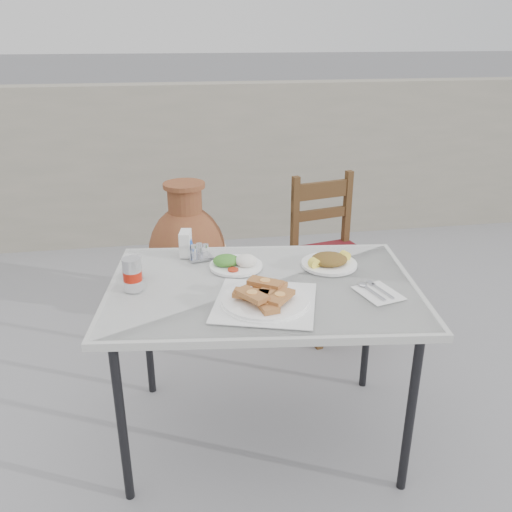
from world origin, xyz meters
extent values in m
plane|color=gray|center=(0.00, 0.00, 0.00)|extent=(80.00, 80.00, 0.00)
cylinder|color=black|center=(-0.51, -0.15, 0.33)|extent=(0.03, 0.03, 0.65)
cylinder|color=black|center=(0.48, -0.27, 0.33)|extent=(0.03, 0.03, 0.65)
cylinder|color=black|center=(-0.43, 0.47, 0.33)|extent=(0.03, 0.03, 0.65)
cylinder|color=black|center=(0.56, 0.35, 0.33)|extent=(0.03, 0.03, 0.65)
cube|color=white|center=(0.02, 0.10, 0.68)|extent=(1.23, 0.91, 0.03)
cube|color=white|center=(0.02, 0.10, 0.69)|extent=(1.19, 0.87, 0.00)
cube|color=silver|center=(0.00, -0.05, 0.70)|extent=(0.43, 0.43, 0.00)
cylinder|color=white|center=(0.00, -0.05, 0.71)|extent=(0.30, 0.30, 0.02)
cylinder|color=white|center=(0.00, -0.05, 0.70)|extent=(0.31, 0.31, 0.01)
cylinder|color=white|center=(-0.05, 0.27, 0.70)|extent=(0.21, 0.21, 0.01)
ellipsoid|color=white|center=(-0.01, 0.26, 0.72)|extent=(0.09, 0.09, 0.05)
ellipsoid|color=#277220|center=(-0.09, 0.28, 0.72)|extent=(0.11, 0.10, 0.04)
cylinder|color=#AC2712|center=(-0.07, 0.21, 0.71)|extent=(0.04, 0.04, 0.01)
cylinder|color=white|center=(0.32, 0.22, 0.70)|extent=(0.22, 0.22, 0.01)
ellipsoid|color=#34711C|center=(0.32, 0.22, 0.72)|extent=(0.15, 0.13, 0.04)
cylinder|color=#FDE444|center=(0.24, 0.19, 0.72)|extent=(0.05, 0.04, 0.04)
cylinder|color=#FDE444|center=(0.39, 0.24, 0.72)|extent=(0.05, 0.04, 0.04)
cylinder|color=silver|center=(-0.45, 0.13, 0.76)|extent=(0.07, 0.07, 0.12)
cylinder|color=red|center=(-0.45, 0.13, 0.75)|extent=(0.07, 0.07, 0.04)
cylinder|color=silver|center=(-0.45, 0.13, 0.81)|extent=(0.06, 0.06, 0.00)
cylinder|color=white|center=(-0.44, 0.23, 0.74)|extent=(0.06, 0.06, 0.09)
cylinder|color=black|center=(-0.44, 0.23, 0.72)|extent=(0.06, 0.06, 0.05)
cube|color=silver|center=(-0.24, 0.43, 0.75)|extent=(0.06, 0.09, 0.10)
cube|color=blue|center=(-0.22, 0.43, 0.74)|extent=(0.02, 0.04, 0.06)
cube|color=silver|center=(-0.19, 0.38, 0.70)|extent=(0.11, 0.09, 0.01)
cylinder|color=white|center=(-0.21, 0.36, 0.73)|extent=(0.02, 0.02, 0.06)
cylinder|color=white|center=(-0.16, 0.36, 0.73)|extent=(0.02, 0.02, 0.06)
cylinder|color=silver|center=(-0.19, 0.40, 0.73)|extent=(0.03, 0.03, 0.05)
cube|color=silver|center=(0.42, -0.05, 0.70)|extent=(0.16, 0.19, 0.00)
cube|color=silver|center=(0.40, -0.05, 0.70)|extent=(0.04, 0.13, 0.00)
ellipsoid|color=silver|center=(0.38, 0.02, 0.70)|extent=(0.03, 0.04, 0.01)
cube|color=silver|center=(0.43, -0.04, 0.70)|extent=(0.04, 0.13, 0.00)
cube|color=silver|center=(0.42, 0.03, 0.70)|extent=(0.03, 0.04, 0.00)
cube|color=#37220F|center=(0.44, 0.70, 0.20)|extent=(0.04, 0.04, 0.41)
cube|color=#37220F|center=(0.76, 0.77, 0.20)|extent=(0.04, 0.04, 0.41)
cube|color=#37220F|center=(0.37, 1.01, 0.20)|extent=(0.04, 0.04, 0.41)
cube|color=#37220F|center=(0.68, 1.08, 0.20)|extent=(0.04, 0.04, 0.41)
cube|color=#5B121B|center=(0.56, 0.89, 0.43)|extent=(0.45, 0.45, 0.05)
cube|color=#37220F|center=(0.37, 1.01, 0.63)|extent=(0.04, 0.04, 0.45)
cube|color=#37220F|center=(0.68, 1.08, 0.63)|extent=(0.04, 0.04, 0.45)
cube|color=#37220F|center=(0.53, 1.05, 0.77)|extent=(0.36, 0.10, 0.09)
cube|color=#37220F|center=(0.53, 1.05, 0.63)|extent=(0.36, 0.10, 0.05)
cylinder|color=brown|center=(-0.21, 1.25, 0.04)|extent=(0.34, 0.34, 0.08)
ellipsoid|color=brown|center=(-0.21, 1.25, 0.37)|extent=(0.44, 0.44, 0.56)
cylinder|color=beige|center=(-0.21, 1.25, 0.37)|extent=(0.45, 0.45, 0.06)
cylinder|color=brown|center=(-0.21, 1.25, 0.68)|extent=(0.19, 0.19, 0.17)
cylinder|color=brown|center=(-0.21, 1.25, 0.77)|extent=(0.23, 0.23, 0.03)
cube|color=gray|center=(0.00, 2.50, 0.60)|extent=(6.00, 0.25, 1.20)
camera|label=1|loc=(-0.31, -1.68, 1.56)|focal=38.00mm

